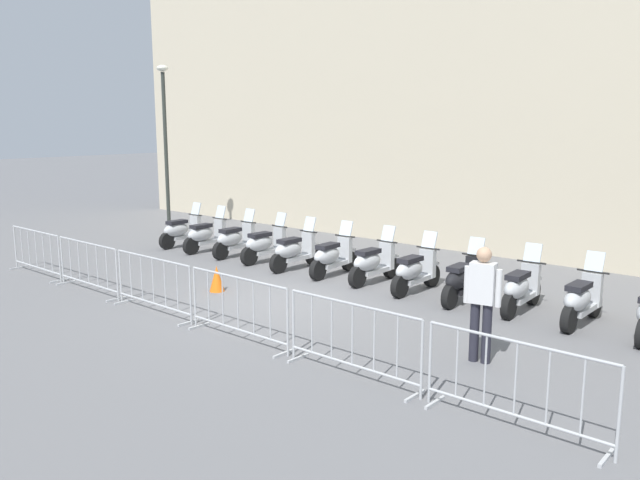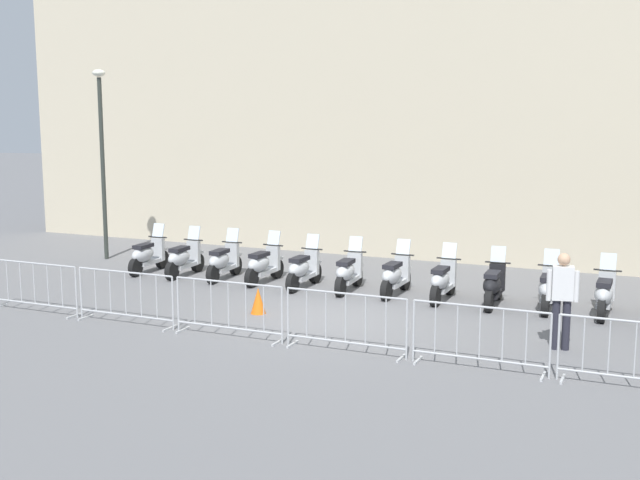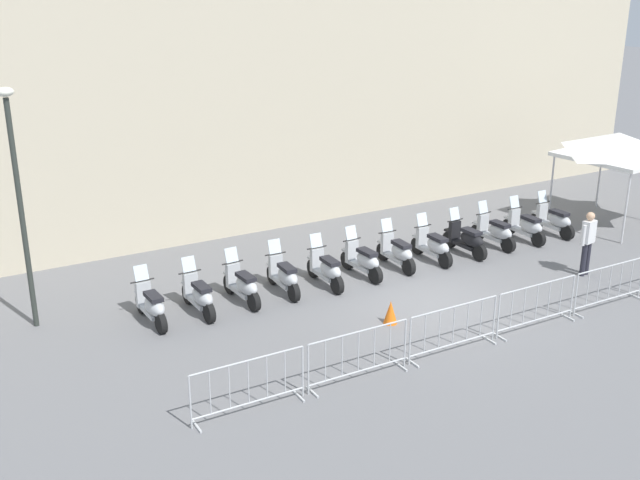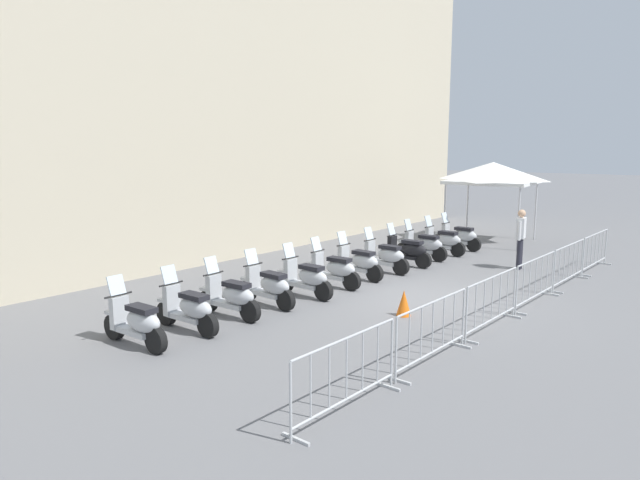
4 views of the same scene
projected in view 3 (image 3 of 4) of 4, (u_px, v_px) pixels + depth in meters
ground_plane at (436, 305)px, 18.57m from camera, size 120.00×120.00×0.00m
motorcycle_0 at (152, 306)px, 17.45m from camera, size 0.57×1.73×1.24m
motorcycle_1 at (199, 296)px, 17.96m from camera, size 0.58×1.73×1.24m
motorcycle_2 at (243, 285)px, 18.55m from camera, size 0.56×1.73×1.24m
motorcycle_3 at (284, 276)px, 19.09m from camera, size 0.66×1.72×1.24m
motorcycle_4 at (327, 269)px, 19.52m from camera, size 0.63×1.72×1.24m
motorcycle_5 at (363, 261)px, 20.11m from camera, size 0.56×1.73×1.24m
motorcycle_6 at (397, 252)px, 20.68m from camera, size 0.64×1.72×1.24m
motorcycle_7 at (433, 246)px, 21.14m from camera, size 0.62×1.72×1.24m
motorcycle_8 at (467, 239)px, 21.64m from camera, size 0.57×1.73×1.24m
motorcycle_9 at (495, 232)px, 22.25m from camera, size 0.56×1.73×1.24m
motorcycle_10 at (526, 226)px, 22.73m from camera, size 0.62×1.72×1.24m
motorcycle_11 at (554, 220)px, 23.25m from camera, size 0.60×1.72×1.24m
barrier_segment_0 at (249, 386)px, 13.97m from camera, size 2.24×0.73×1.07m
barrier_segment_1 at (358, 356)px, 15.06m from camera, size 2.24×0.73×1.07m
barrier_segment_2 at (453, 329)px, 16.15m from camera, size 2.24×0.73×1.07m
barrier_segment_3 at (536, 306)px, 17.24m from camera, size 2.24×0.73×1.07m
barrier_segment_4 at (609, 286)px, 18.33m from camera, size 2.24×0.73×1.07m
street_lamp at (18, 186)px, 16.43m from camera, size 0.36×0.36×5.37m
officer_near_row_end at (588, 240)px, 20.06m from camera, size 0.55×0.24×1.73m
canopy_tent at (618, 145)px, 23.55m from camera, size 2.89×2.89×2.91m
traffic_cone at (391, 312)px, 17.55m from camera, size 0.32×0.32×0.55m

